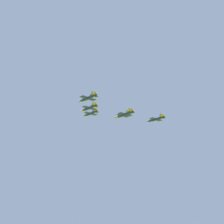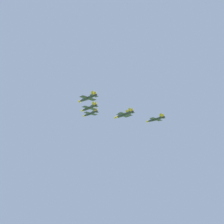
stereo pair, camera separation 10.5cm
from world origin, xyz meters
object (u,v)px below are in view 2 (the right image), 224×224
at_px(jet_left_outer, 87,98).
at_px(jet_slot_rear, 124,114).
at_px(jet_right_wingman, 122,116).
at_px(jet_lead, 90,114).
at_px(jet_right_outer, 155,119).
at_px(jet_left_wingman, 89,108).

xyz_separation_m(jet_left_outer, jet_slot_rear, (-26.48, -16.03, -3.51)).
bearing_deg(jet_left_outer, jet_right_wingman, -69.63).
distance_m(jet_lead, jet_right_wingman, 24.02).
xyz_separation_m(jet_right_wingman, jet_right_outer, (-22.67, 7.56, -3.79)).
height_order(jet_lead, jet_left_outer, jet_lead).
bearing_deg(jet_right_wingman, jet_left_outer, 110.52).
height_order(jet_left_outer, jet_right_outer, jet_left_outer).
bearing_deg(jet_right_outer, jet_right_wingman, 39.54).
distance_m(jet_right_wingman, jet_slot_rear, 24.79).
relative_size(jet_right_wingman, jet_slot_rear, 0.97).
xyz_separation_m(jet_left_wingman, jet_right_wingman, (-26.47, -16.03, 1.19)).
bearing_deg(jet_lead, jet_slot_rear, -179.81).
bearing_deg(jet_lead, jet_left_wingman, 139.82).
relative_size(jet_left_wingman, jet_slot_rear, 0.99).
height_order(jet_left_outer, jet_slot_rear, jet_left_outer).
xyz_separation_m(jet_lead, jet_slot_rear, (-18.86, 31.15, -9.11)).
distance_m(jet_right_wingman, jet_left_outer, 49.96).
distance_m(jet_right_outer, jet_slot_rear, 31.08).
bearing_deg(jet_slot_rear, jet_right_outer, -89.16).
bearing_deg(jet_lead, jet_right_wingman, -139.45).
relative_size(jet_lead, jet_left_outer, 1.01).
distance_m(jet_lead, jet_left_outer, 48.11).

